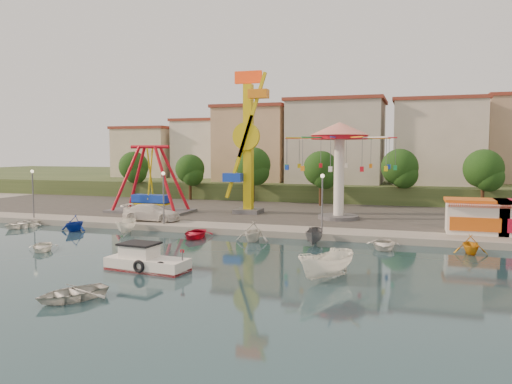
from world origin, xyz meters
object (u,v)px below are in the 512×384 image
at_px(cabin_motorboat, 146,262).
at_px(pirate_ship_ride, 150,181).
at_px(skiff, 327,265).
at_px(van, 151,213).
at_px(rowboat_a, 42,247).
at_px(wave_swinger, 339,148).
at_px(kamikaze_tower, 249,145).

bearing_deg(cabin_motorboat, pirate_ship_ride, 124.33).
height_order(skiff, van, van).
xyz_separation_m(pirate_ship_ride, skiff, (24.98, -22.40, -3.48)).
bearing_deg(rowboat_a, van, 48.29).
bearing_deg(cabin_motorboat, wave_swinger, 74.76).
xyz_separation_m(kamikaze_tower, wave_swinger, (10.68, -1.49, -0.39)).
relative_size(skiff, van, 0.78).
distance_m(cabin_motorboat, van, 19.45).
bearing_deg(van, wave_swinger, -71.32).
bearing_deg(rowboat_a, kamikaze_tower, 33.12).
height_order(pirate_ship_ride, van, pirate_ship_ride).
distance_m(rowboat_a, van, 14.13).
height_order(pirate_ship_ride, cabin_motorboat, pirate_ship_ride).
relative_size(cabin_motorboat, rowboat_a, 1.81).
height_order(kamikaze_tower, wave_swinger, kamikaze_tower).
distance_m(pirate_ship_ride, rowboat_a, 20.96).
bearing_deg(pirate_ship_ride, cabin_motorboat, -61.22).
bearing_deg(skiff, pirate_ship_ride, 168.27).
height_order(cabin_motorboat, rowboat_a, cabin_motorboat).
height_order(wave_swinger, rowboat_a, wave_swinger).
bearing_deg(cabin_motorboat, skiff, 11.49).
height_order(wave_swinger, van, wave_swinger).
relative_size(wave_swinger, skiff, 2.45).
bearing_deg(skiff, wave_swinger, 126.69).
xyz_separation_m(kamikaze_tower, cabin_motorboat, (1.36, -26.04, -8.06)).
xyz_separation_m(skiff, van, (-21.19, 15.86, 0.56)).
bearing_deg(van, cabin_motorboat, -154.92).
relative_size(pirate_ship_ride, wave_swinger, 0.86).
xyz_separation_m(cabin_motorboat, skiff, (11.99, 1.25, 0.39)).
distance_m(wave_swinger, cabin_motorboat, 27.35).
height_order(pirate_ship_ride, wave_swinger, wave_swinger).
bearing_deg(pirate_ship_ride, skiff, -41.89).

